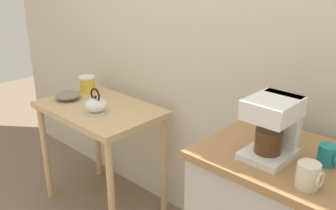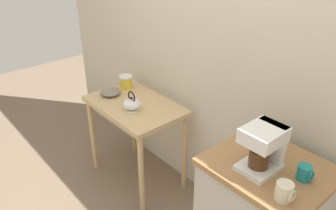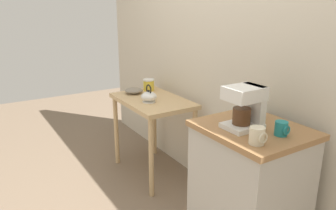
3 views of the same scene
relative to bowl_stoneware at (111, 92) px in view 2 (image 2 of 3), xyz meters
name	(u,v)px [view 2 (image 2 of 3)]	position (x,y,z in m)	size (l,w,h in m)	color
ground_plane	(182,210)	(0.85, 0.08, -0.80)	(8.00, 8.00, 0.00)	#7A6651
back_wall	(235,40)	(0.95, 0.44, 0.60)	(4.40, 0.10, 2.80)	beige
wooden_table	(135,115)	(0.27, 0.06, -0.14)	(0.83, 0.54, 0.77)	tan
bowl_stoneware	(111,92)	(0.00, 0.00, 0.00)	(0.18, 0.18, 0.06)	gray
teakettle	(132,104)	(0.35, -0.02, 0.02)	(0.18, 0.14, 0.17)	white
canister_enamel	(126,82)	(-0.03, 0.19, 0.03)	(0.12, 0.12, 0.12)	gold
coffee_maker	(264,146)	(1.55, -0.01, 0.25)	(0.18, 0.22, 0.26)	white
mug_dark_teal	(305,173)	(1.76, 0.08, 0.15)	(0.08, 0.07, 0.08)	teal
mug_tall_green	(265,138)	(1.44, 0.19, 0.16)	(0.08, 0.07, 0.10)	#338C4C
mug_small_cream	(284,192)	(1.77, -0.13, 0.16)	(0.09, 0.08, 0.10)	beige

